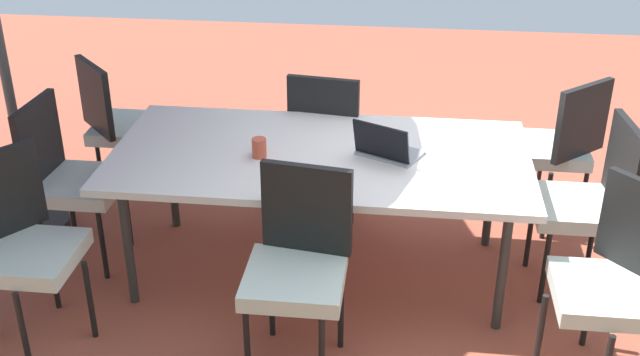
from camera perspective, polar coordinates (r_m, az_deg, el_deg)
The scene contains 12 objects.
ground_plane at distance 4.64m, azimuth -0.00°, elevation -6.79°, with size 10.00×10.00×0.02m, color #9E4C38.
dining_table at distance 4.28m, azimuth -0.00°, elevation 1.27°, with size 2.25×1.12×0.76m.
chair_southwest at distance 5.07m, azimuth 16.75°, elevation 2.38°, with size 0.59×0.59×0.98m.
chair_south at distance 4.99m, azimuth 0.62°, elevation 3.16°, with size 0.48×0.49×0.98m.
chair_east at distance 4.71m, azimuth -17.66°, elevation 0.26°, with size 0.47×0.46×0.98m.
chair_southeast at distance 5.33m, azimuth -14.15°, elevation 3.95°, with size 0.59×0.59×0.98m.
chair_northeast at distance 4.13m, azimuth -20.70°, elevation -4.23°, with size 0.58×0.58×0.98m.
chair_northwest at distance 3.84m, azimuth 20.55°, elevation -6.73°, with size 0.59×0.59×0.98m.
chair_west at distance 4.48m, azimuth 18.86°, elevation -1.35°, with size 0.48×0.47×0.98m.
chair_north at distance 3.71m, azimuth -1.58°, elevation -6.00°, with size 0.48×0.49×0.98m.
laptop at distance 4.21m, azimuth 4.84°, elevation 2.12°, with size 0.40×0.36×0.21m.
cup at distance 4.21m, azimuth -4.40°, elevation 2.18°, with size 0.08×0.08×0.11m, color #CC4C33.
Camera 1 is at (-0.45, 3.82, 2.58)m, focal length 44.46 mm.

